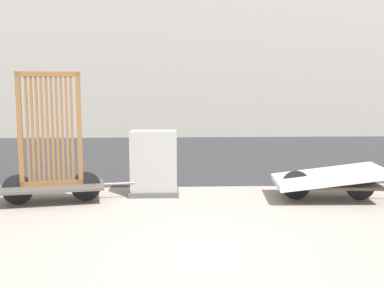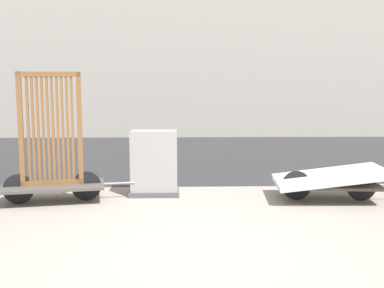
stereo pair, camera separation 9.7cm
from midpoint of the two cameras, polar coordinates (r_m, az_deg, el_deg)
The scene contains 5 objects.
ground_plane at distance 4.80m, azimuth 0.51°, elevation -13.61°, with size 60.00×60.00×0.00m, color gray.
road_strip at distance 11.59m, azimuth -1.25°, elevation -1.25°, with size 56.00×7.72×0.01m.
bike_cart_with_bedframe at distance 6.95m, azimuth -17.78°, elevation -1.85°, with size 2.23×0.97×1.93m.
bike_cart_with_mattress at distance 7.14m, azimuth 16.58°, elevation -4.23°, with size 2.29×1.11×0.51m.
utility_cabinet at distance 7.16m, azimuth -5.26°, elevation -2.74°, with size 0.79×0.48×1.03m.
Camera 1 is at (-0.28, -4.48, 1.71)m, focal length 42.00 mm.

